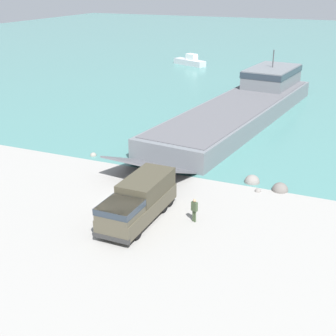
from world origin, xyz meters
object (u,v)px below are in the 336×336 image
(landing_craft, at_px, (246,103))
(military_truck, at_px, (138,201))
(soldier_on_ramp, at_px, (194,209))
(moored_boat_a, at_px, (190,61))

(landing_craft, bearing_deg, military_truck, -83.36)
(soldier_on_ramp, distance_m, moored_boat_a, 65.22)
(landing_craft, xyz_separation_m, military_truck, (0.02, -29.88, -0.15))
(soldier_on_ramp, xyz_separation_m, moored_boat_a, (-23.62, 60.79, -0.27))
(military_truck, height_order, moored_boat_a, military_truck)
(military_truck, relative_size, soldier_on_ramp, 4.41)
(moored_boat_a, bearing_deg, landing_craft, -124.65)
(moored_boat_a, bearing_deg, soldier_on_ramp, -135.07)
(landing_craft, height_order, moored_boat_a, landing_craft)
(military_truck, xyz_separation_m, soldier_on_ramp, (3.74, 1.29, -0.48))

